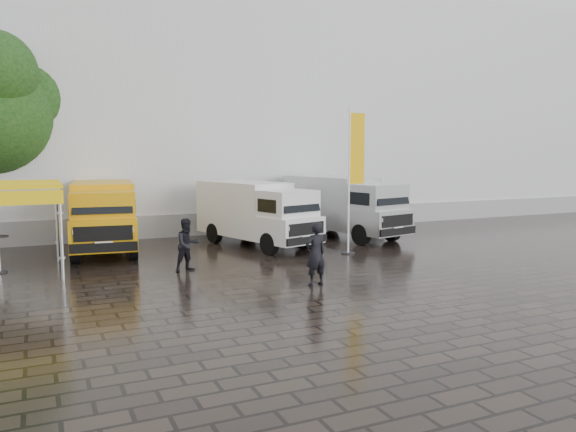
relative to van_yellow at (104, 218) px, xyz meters
name	(u,v)px	position (x,y,z in m)	size (l,w,h in m)	color
ground	(344,261)	(7.27, -5.14, -1.29)	(120.00, 120.00, 0.00)	black
exhibition_hall	(240,114)	(9.27, 10.86, 4.71)	(44.00, 16.00, 12.00)	silver
hall_plinth	(297,219)	(9.27, 2.81, -0.79)	(44.00, 0.15, 1.00)	gray
van_yellow	(104,218)	(0.00, 0.00, 0.00)	(2.16, 5.61, 2.59)	#CF8D0A
van_white	(257,214)	(5.70, -0.97, -0.03)	(1.94, 5.83, 2.52)	silver
van_silver	(344,207)	(10.01, -0.44, 0.03)	(2.03, 6.10, 2.65)	silver
canopy_tent	(1,189)	(-3.19, -2.80, 1.33)	(3.32, 3.32, 2.80)	silver
flagpole	(353,172)	(8.34, -3.95, 1.71)	(0.88, 0.50, 5.33)	black
wheelie_bin	(376,215)	(13.53, 2.40, -0.74)	(0.66, 0.66, 1.10)	black
person_front	(315,254)	(4.77, -7.89, -0.40)	(0.65, 0.43, 1.79)	black
person_tent	(187,245)	(2.00, -4.52, -0.47)	(0.80, 0.63, 1.66)	black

